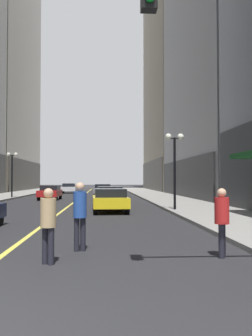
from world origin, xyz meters
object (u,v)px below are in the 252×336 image
object	(u,v)px
car_yellow	(110,199)
street_lamp_left_far	(12,165)
pedestrian_in_red_jacket	(222,217)
fire_hydrant_right	(224,218)
street_lamp_right_mid	(175,154)
car_red	(50,192)
car_white	(69,188)
car_grey	(103,189)
car_maroon	(110,195)
pedestrian_in_blue_hoodie	(80,211)
pedestrian_in_tan_trench	(48,220)

from	to	relation	value
car_yellow	street_lamp_left_far	bearing A→B (deg)	120.40
pedestrian_in_red_jacket	fire_hydrant_right	bearing A→B (deg)	71.77
pedestrian_in_red_jacket	street_lamp_left_far	world-z (taller)	street_lamp_left_far
pedestrian_in_red_jacket	street_lamp_left_far	bearing A→B (deg)	112.45
car_yellow	street_lamp_right_mid	xyz separation A→B (m)	(3.65, -0.06, 2.54)
car_red	car_white	xyz separation A→B (m)	(0.11, 17.07, 0.00)
car_yellow	fire_hydrant_right	xyz separation A→B (m)	(4.15, -7.19, -0.32)
car_red	car_grey	bearing A→B (deg)	59.37
car_yellow	car_maroon	distance (m)	6.74
car_yellow	pedestrian_in_blue_hoodie	size ratio (longest dim) A/B	2.38
car_white	pedestrian_in_red_jacket	bearing A→B (deg)	-80.06
car_white	pedestrian_in_red_jacket	xyz separation A→B (m)	(7.56, -43.11, 0.22)
car_white	pedestrian_in_tan_trench	xyz separation A→B (m)	(3.61, -43.58, 0.23)
car_red	street_lamp_right_mid	bearing A→B (deg)	-57.00
car_white	pedestrian_in_blue_hoodie	xyz separation A→B (m)	(4.19, -42.11, 0.30)
car_maroon	car_yellow	bearing A→B (deg)	-90.65
car_maroon	car_red	bearing A→B (deg)	127.69
pedestrian_in_blue_hoodie	street_lamp_right_mid	distance (m)	12.46
car_maroon	pedestrian_in_red_jacket	bearing A→B (deg)	-83.01
street_lamp_left_far	street_lamp_right_mid	distance (m)	20.23
car_maroon	pedestrian_in_tan_trench	world-z (taller)	pedestrian_in_tan_trench
car_maroon	pedestrian_in_blue_hoodie	size ratio (longest dim) A/B	2.63
car_maroon	street_lamp_left_far	size ratio (longest dim) A/B	1.04
street_lamp_right_mid	car_white	bearing A→B (deg)	105.93
car_red	car_yellow	bearing A→B (deg)	-68.96
car_grey	pedestrian_in_red_jacket	distance (m)	34.24
street_lamp_left_far	fire_hydrant_right	xyz separation A→B (m)	(13.30, -22.80, -2.86)
car_maroon	street_lamp_left_far	world-z (taller)	street_lamp_left_far
fire_hydrant_right	car_red	bearing A→B (deg)	114.27
fire_hydrant_right	pedestrian_in_red_jacket	bearing A→B (deg)	-108.23
car_yellow	car_red	distance (m)	14.59
pedestrian_in_tan_trench	car_yellow	bearing A→B (deg)	83.27
car_white	street_lamp_right_mid	xyz separation A→B (m)	(8.78, -30.75, 2.54)
pedestrian_in_tan_trench	street_lamp_left_far	bearing A→B (deg)	104.99
pedestrian_in_tan_trench	street_lamp_right_mid	xyz separation A→B (m)	(5.17, 12.84, 2.31)
car_white	pedestrian_in_red_jacket	world-z (taller)	pedestrian_in_red_jacket
pedestrian_in_tan_trench	car_red	bearing A→B (deg)	97.98
pedestrian_in_blue_hoodie	street_lamp_right_mid	world-z (taller)	street_lamp_right_mid
car_white	pedestrian_in_blue_hoodie	distance (m)	42.32
pedestrian_in_red_jacket	pedestrian_in_blue_hoodie	distance (m)	3.51
car_grey	fire_hydrant_right	world-z (taller)	car_grey
car_yellow	pedestrian_in_red_jacket	world-z (taller)	pedestrian_in_red_jacket
pedestrian_in_tan_trench	street_lamp_left_far	distance (m)	29.60
pedestrian_in_blue_hoodie	street_lamp_left_far	size ratio (longest dim) A/B	0.39
fire_hydrant_right	car_grey	bearing A→B (deg)	99.04
car_white	fire_hydrant_right	distance (m)	39.00
car_grey	car_white	bearing A→B (deg)	117.51
street_lamp_left_far	fire_hydrant_right	bearing A→B (deg)	-59.74
car_red	street_lamp_right_mid	xyz separation A→B (m)	(8.88, -13.68, 2.54)
car_maroon	pedestrian_in_blue_hoodie	bearing A→B (deg)	-93.20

